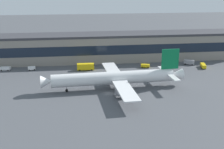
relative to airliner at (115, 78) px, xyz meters
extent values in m
plane|color=#4C4F54|center=(-3.33, -5.00, -4.74)|extent=(600.00, 600.00, 0.00)
cube|color=gray|center=(-3.33, 47.36, 2.19)|extent=(158.19, 16.95, 13.87)
cube|color=#38383D|center=(-3.33, 47.36, 9.73)|extent=(161.35, 17.29, 1.20)
cube|color=#192333|center=(-3.33, 38.84, 2.89)|extent=(155.03, 0.16, 4.99)
cylinder|color=white|center=(-0.92, -0.04, 0.02)|extent=(50.45, 7.67, 5.30)
cone|color=white|center=(-27.60, -1.31, 0.02)|extent=(5.00, 5.25, 5.03)
cone|color=white|center=(26.03, 1.23, 0.02)|extent=(6.05, 5.04, 4.77)
cube|color=#0C723F|center=(23.18, 1.10, 6.90)|extent=(7.43, 0.85, 8.48)
cube|color=white|center=(22.96, -4.75, 0.81)|extent=(2.85, 9.64, 0.30)
cube|color=white|center=(22.41, 6.90, 0.81)|extent=(2.85, 9.64, 0.30)
cube|color=white|center=(1.74, -13.89, -0.51)|extent=(7.06, 22.87, 0.50)
cube|color=white|center=(0.42, 13.99, -0.51)|extent=(7.06, 22.87, 0.50)
cylinder|color=#99999E|center=(0.58, -10.55, -2.37)|extent=(4.50, 3.12, 2.91)
cylinder|color=#99999E|center=(-0.42, 10.56, -2.37)|extent=(4.50, 3.12, 2.91)
cylinder|color=black|center=(-19.99, -0.95, -4.19)|extent=(1.12, 0.55, 1.10)
cylinder|color=slate|center=(-19.99, -0.95, -2.86)|extent=(0.24, 0.24, 2.11)
cylinder|color=black|center=(1.70, -2.31, -4.19)|extent=(1.12, 0.55, 1.10)
cylinder|color=slate|center=(1.70, -2.31, -2.86)|extent=(0.24, 0.24, 2.11)
cylinder|color=black|center=(1.48, 2.46, -4.19)|extent=(1.12, 0.55, 1.10)
cylinder|color=slate|center=(1.48, 2.46, -2.86)|extent=(0.24, 0.24, 2.11)
cube|color=white|center=(-37.61, 32.47, -3.64)|extent=(3.90, 2.62, 1.50)
cube|color=black|center=(-38.58, 32.29, -3.34)|extent=(1.57, 2.04, 0.38)
cylinder|color=black|center=(-38.68, 31.36, -4.39)|extent=(0.74, 0.42, 0.70)
cylinder|color=black|center=(-39.01, 33.13, -4.39)|extent=(0.74, 0.42, 0.70)
cylinder|color=black|center=(-36.20, 31.82, -4.39)|extent=(0.74, 0.42, 0.70)
cylinder|color=black|center=(-36.53, 33.59, -4.39)|extent=(0.74, 0.42, 0.70)
cube|color=gray|center=(44.22, 32.15, -3.29)|extent=(5.60, 4.52, 2.20)
cube|color=black|center=(45.45, 31.43, -2.85)|extent=(2.59, 2.67, 0.55)
cylinder|color=black|center=(46.29, 32.09, -4.39)|extent=(0.76, 0.61, 0.70)
cylinder|color=black|center=(45.29, 30.38, -4.39)|extent=(0.76, 0.61, 0.70)
cylinder|color=black|center=(43.15, 33.93, -4.39)|extent=(0.76, 0.61, 0.70)
cylinder|color=black|center=(42.15, 32.22, -4.39)|extent=(0.76, 0.61, 0.70)
cube|color=white|center=(-50.59, 33.74, -3.69)|extent=(5.08, 3.17, 1.40)
cube|color=black|center=(-49.28, 33.58, -3.41)|extent=(1.96, 2.58, 0.35)
cylinder|color=black|center=(-48.78, 34.70, -4.39)|extent=(0.73, 0.38, 0.70)
cylinder|color=black|center=(-49.07, 32.38, -4.39)|extent=(0.73, 0.38, 0.70)
cylinder|color=black|center=(-52.12, 35.11, -4.39)|extent=(0.73, 0.38, 0.70)
cylinder|color=black|center=(-52.40, 32.79, -4.39)|extent=(0.73, 0.38, 0.70)
cube|color=yellow|center=(19.72, 29.50, -3.64)|extent=(4.77, 3.17, 1.50)
cube|color=black|center=(20.87, 29.13, -3.34)|extent=(2.00, 2.14, 0.38)
cylinder|color=black|center=(21.45, 29.84, -4.39)|extent=(0.76, 0.50, 0.70)
cylinder|color=black|center=(20.92, 28.21, -4.39)|extent=(0.76, 0.50, 0.70)
cylinder|color=black|center=(18.52, 30.79, -4.39)|extent=(0.76, 0.50, 0.70)
cylinder|color=black|center=(17.99, 29.16, -4.39)|extent=(0.76, 0.50, 0.70)
cube|color=yellow|center=(-10.90, 29.12, -2.89)|extent=(8.43, 2.88, 3.00)
cube|color=black|center=(-13.21, 29.14, -2.29)|extent=(2.96, 2.60, 0.75)
cylinder|color=black|center=(-13.85, 27.89, -4.39)|extent=(0.70, 0.31, 0.70)
cylinder|color=black|center=(-13.83, 30.41, -4.39)|extent=(0.70, 0.31, 0.70)
cylinder|color=black|center=(-7.97, 27.83, -4.39)|extent=(0.70, 0.31, 0.70)
cylinder|color=black|center=(-7.95, 30.35, -4.39)|extent=(0.70, 0.31, 0.70)
cube|color=yellow|center=(49.24, 25.54, -3.59)|extent=(3.38, 6.68, 1.60)
cube|color=black|center=(49.63, 27.26, -3.27)|extent=(2.29, 2.59, 0.40)
cylinder|color=black|center=(48.86, 27.93, -4.39)|extent=(0.45, 0.75, 0.70)
cylinder|color=black|center=(50.62, 27.53, -4.39)|extent=(0.45, 0.75, 0.70)
cylinder|color=black|center=(47.86, 23.56, -4.39)|extent=(0.45, 0.75, 0.70)
cylinder|color=black|center=(49.62, 23.16, -4.39)|extent=(0.45, 0.75, 0.70)
cone|color=#F2590C|center=(2.35, -14.03, -4.37)|extent=(0.59, 0.59, 0.74)
camera|label=1|loc=(-17.06, -117.45, 38.20)|focal=48.82mm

